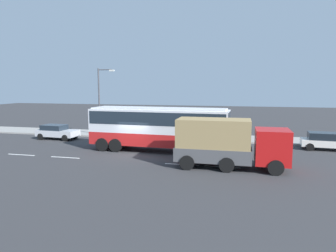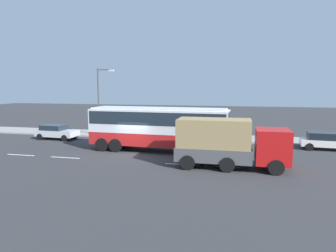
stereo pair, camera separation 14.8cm
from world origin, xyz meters
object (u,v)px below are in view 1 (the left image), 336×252
Objects in this scene: street_lamp at (101,97)px; cargo_truck at (228,142)px; pedestrian_near_curb at (206,130)px; car_white_minivan at (327,141)px; coach_bus at (158,125)px; car_silver_hatch at (57,132)px.

cargo_truck is at bearing -35.35° from street_lamp.
cargo_truck is 4.78× the size of pedestrian_near_curb.
car_white_minivan is 21.88m from street_lamp.
coach_bus is 1.59× the size of cargo_truck.
coach_bus is at bearing -160.35° from car_white_minivan.
car_silver_hatch is 0.60× the size of street_lamp.
coach_bus is at bearing -11.76° from car_silver_hatch.
street_lamp is at bearing 178.98° from car_white_minivan.
street_lamp reaches higher than cargo_truck.
cargo_truck is at bearing -31.88° from coach_bus.
car_white_minivan is (25.20, 0.59, 0.00)m from car_silver_hatch.
pedestrian_near_curb is at bearing 63.30° from coach_bus.
street_lamp is (-7.86, 5.75, 1.97)m from coach_bus.
coach_bus is 7.04m from cargo_truck.
coach_bus reaches higher than car_white_minivan.
car_silver_hatch is 5.66m from street_lamp.
car_silver_hatch is at bearing 166.98° from coach_bus.
cargo_truck reaches higher than pedestrian_near_curb.
street_lamp reaches higher than car_white_minivan.
street_lamp reaches higher than coach_bus.
street_lamp is (-13.67, 9.69, 2.49)m from cargo_truck.
car_white_minivan is at bearing -5.34° from street_lamp.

